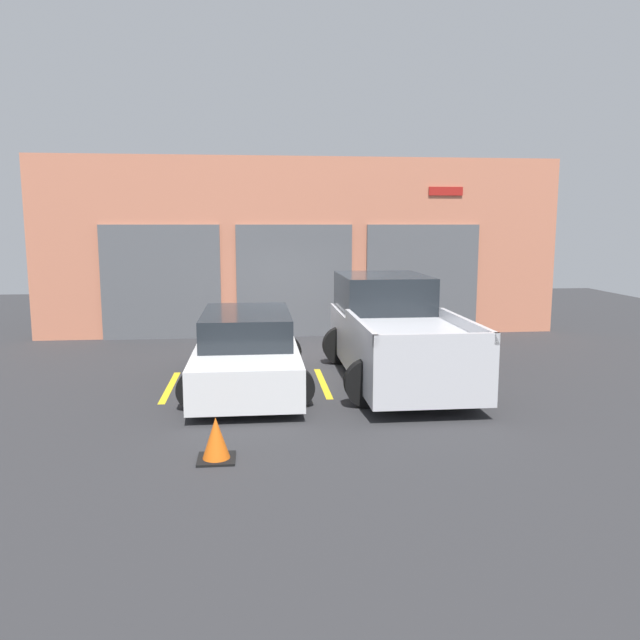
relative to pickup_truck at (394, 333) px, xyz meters
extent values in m
plane|color=#2D2D30|center=(-1.38, 1.63, -0.87)|extent=(28.00, 28.00, 0.00)
cube|color=#D17A5B|center=(-1.38, 4.93, 1.43)|extent=(13.60, 0.60, 4.60)
cube|color=#595B60|center=(-4.95, 4.59, 0.58)|extent=(2.97, 0.08, 2.89)
cube|color=#595B60|center=(-1.58, 4.59, 0.58)|extent=(2.97, 0.08, 2.89)
cube|color=#595B60|center=(1.79, 4.59, 0.58)|extent=(2.97, 0.08, 2.89)
cube|color=#B21E19|center=(2.36, 4.60, 2.88)|extent=(0.90, 0.03, 0.22)
cube|color=silver|center=(0.00, -0.31, -0.18)|extent=(1.87, 5.07, 0.94)
cube|color=#1E2328|center=(0.00, 1.09, 0.65)|extent=(1.72, 2.28, 0.72)
cube|color=silver|center=(-0.89, -1.45, 0.38)|extent=(0.08, 2.79, 0.18)
cube|color=silver|center=(0.89, -1.45, 0.38)|extent=(0.08, 2.79, 0.18)
cube|color=silver|center=(0.00, -2.80, 0.38)|extent=(1.87, 0.08, 0.18)
cylinder|color=black|center=(-0.82, 1.27, -0.48)|extent=(0.78, 0.22, 0.78)
cylinder|color=black|center=(0.82, 1.27, -0.48)|extent=(0.78, 0.22, 0.78)
cylinder|color=black|center=(-0.82, -1.88, -0.48)|extent=(0.78, 0.22, 0.78)
cylinder|color=black|center=(0.82, -1.88, -0.48)|extent=(0.78, 0.22, 0.78)
cube|color=white|center=(-2.76, -0.31, -0.39)|extent=(1.76, 4.63, 0.66)
cube|color=#1E2328|center=(-2.76, -0.19, 0.20)|extent=(1.55, 2.55, 0.53)
cylinder|color=black|center=(-3.54, 1.13, -0.55)|extent=(0.64, 0.22, 0.64)
cylinder|color=black|center=(-1.99, 1.13, -0.55)|extent=(0.64, 0.22, 0.64)
cylinder|color=black|center=(-3.54, -1.74, -0.55)|extent=(0.64, 0.22, 0.64)
cylinder|color=black|center=(-1.99, -1.74, -0.55)|extent=(0.64, 0.22, 0.64)
cube|color=gold|center=(-4.15, -0.31, -0.86)|extent=(0.12, 2.20, 0.01)
cube|color=gold|center=(-1.38, -0.31, -0.86)|extent=(0.12, 2.20, 0.01)
cube|color=gold|center=(1.38, -0.31, -0.86)|extent=(0.12, 2.20, 0.01)
cube|color=black|center=(-3.11, -3.94, -0.85)|extent=(0.47, 0.47, 0.03)
cone|color=orange|center=(-3.11, -3.94, -0.59)|extent=(0.36, 0.36, 0.55)
camera|label=1|loc=(-2.60, -11.41, 2.03)|focal=35.00mm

